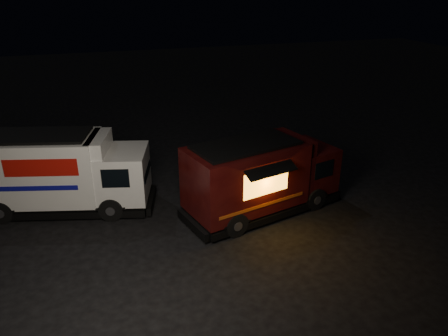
% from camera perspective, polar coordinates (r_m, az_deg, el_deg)
% --- Properties ---
extents(ground, '(80.00, 80.00, 0.00)m').
position_cam_1_polar(ground, '(14.12, -5.98, -9.09)').
color(ground, black).
rests_on(ground, ground).
extents(white_truck, '(6.53, 3.67, 2.81)m').
position_cam_1_polar(white_truck, '(16.14, -20.40, -0.52)').
color(white_truck, silver).
rests_on(white_truck, ground).
extents(red_truck, '(6.07, 3.41, 2.67)m').
position_cam_1_polar(red_truck, '(15.09, 5.15, -1.01)').
color(red_truck, '#3C0C0A').
rests_on(red_truck, ground).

